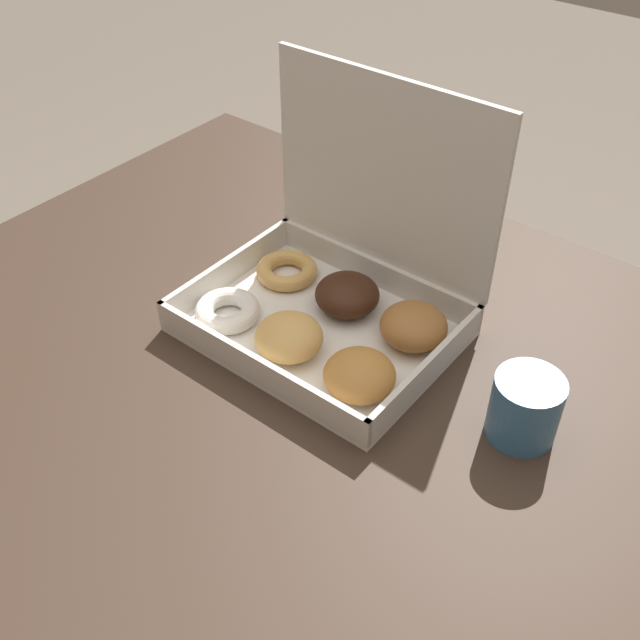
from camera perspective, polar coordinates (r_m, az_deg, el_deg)
name	(u,v)px	position (r m, az deg, el deg)	size (l,w,h in m)	color
dining_table	(308,415)	(1.05, -0.94, -7.22)	(1.21, 0.96, 0.77)	#38281E
donut_box	(339,294)	(1.00, 1.49, 1.96)	(0.35, 0.27, 0.32)	silver
coffee_mug	(525,407)	(0.90, 15.36, -6.39)	(0.08, 0.08, 0.08)	teal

